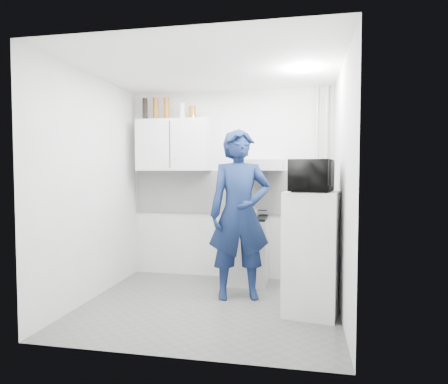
# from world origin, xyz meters

# --- Properties ---
(floor) EXTENTS (2.80, 2.80, 0.00)m
(floor) POSITION_xyz_m (0.00, 0.00, 0.00)
(floor) COLOR #5C5C5B
(floor) RESTS_ON ground
(ceiling) EXTENTS (2.80, 2.80, 0.00)m
(ceiling) POSITION_xyz_m (0.00, 0.00, 2.60)
(ceiling) COLOR white
(ceiling) RESTS_ON wall_back
(wall_back) EXTENTS (2.80, 0.00, 2.80)m
(wall_back) POSITION_xyz_m (0.00, 1.25, 1.30)
(wall_back) COLOR silver
(wall_back) RESTS_ON floor
(wall_left) EXTENTS (0.00, 2.60, 2.60)m
(wall_left) POSITION_xyz_m (-1.40, 0.00, 1.30)
(wall_left) COLOR silver
(wall_left) RESTS_ON floor
(wall_right) EXTENTS (0.00, 2.60, 2.60)m
(wall_right) POSITION_xyz_m (1.40, 0.00, 1.30)
(wall_right) COLOR silver
(wall_right) RESTS_ON floor
(person) EXTENTS (0.83, 0.66, 1.98)m
(person) POSITION_xyz_m (0.29, 0.36, 0.99)
(person) COLOR #101E41
(person) RESTS_ON floor
(stove) EXTENTS (0.53, 0.53, 0.85)m
(stove) POSITION_xyz_m (0.29, 1.00, 0.43)
(stove) COLOR #BAB9B7
(stove) RESTS_ON floor
(fridge) EXTENTS (0.61, 0.61, 1.28)m
(fridge) POSITION_xyz_m (1.10, -0.02, 0.64)
(fridge) COLOR white
(fridge) RESTS_ON floor
(stove_top) EXTENTS (0.51, 0.51, 0.03)m
(stove_top) POSITION_xyz_m (0.29, 1.00, 0.87)
(stove_top) COLOR black
(stove_top) RESTS_ON stove
(saucepan) EXTENTS (0.20, 0.20, 0.11)m
(saucepan) POSITION_xyz_m (0.33, 1.03, 0.94)
(saucepan) COLOR silver
(saucepan) RESTS_ON stove_top
(microwave) EXTENTS (0.65, 0.48, 0.33)m
(microwave) POSITION_xyz_m (1.10, -0.02, 1.45)
(microwave) COLOR black
(microwave) RESTS_ON fridge
(bottle_a) EXTENTS (0.07, 0.07, 0.31)m
(bottle_a) POSITION_xyz_m (-1.17, 1.07, 2.35)
(bottle_a) COLOR black
(bottle_a) RESTS_ON upper_cabinet
(bottle_b) EXTENTS (0.08, 0.08, 0.31)m
(bottle_b) POSITION_xyz_m (-1.01, 1.07, 2.35)
(bottle_b) COLOR brown
(bottle_b) RESTS_ON upper_cabinet
(bottle_c) EXTENTS (0.07, 0.07, 0.30)m
(bottle_c) POSITION_xyz_m (-0.86, 1.07, 2.35)
(bottle_c) COLOR brown
(bottle_c) RESTS_ON upper_cabinet
(canister_a) EXTENTS (0.09, 0.09, 0.22)m
(canister_a) POSITION_xyz_m (-0.63, 1.07, 2.31)
(canister_a) COLOR #B2B7BC
(canister_a) RESTS_ON upper_cabinet
(canister_b) EXTENTS (0.09, 0.09, 0.18)m
(canister_b) POSITION_xyz_m (-0.49, 1.07, 2.29)
(canister_b) COLOR brown
(canister_b) RESTS_ON upper_cabinet
(upper_cabinet) EXTENTS (1.00, 0.35, 0.70)m
(upper_cabinet) POSITION_xyz_m (-0.75, 1.07, 1.85)
(upper_cabinet) COLOR white
(upper_cabinet) RESTS_ON wall_back
(range_hood) EXTENTS (0.60, 0.50, 0.14)m
(range_hood) POSITION_xyz_m (0.45, 1.00, 1.57)
(range_hood) COLOR #BAB9B7
(range_hood) RESTS_ON wall_back
(backsplash) EXTENTS (2.74, 0.03, 0.60)m
(backsplash) POSITION_xyz_m (0.00, 1.24, 1.20)
(backsplash) COLOR white
(backsplash) RESTS_ON wall_back
(pipe_a) EXTENTS (0.05, 0.05, 2.60)m
(pipe_a) POSITION_xyz_m (1.30, 1.17, 1.30)
(pipe_a) COLOR #BAB9B7
(pipe_a) RESTS_ON floor
(pipe_b) EXTENTS (0.04, 0.04, 2.60)m
(pipe_b) POSITION_xyz_m (1.18, 1.17, 1.30)
(pipe_b) COLOR #BAB9B7
(pipe_b) RESTS_ON floor
(ceiling_spot_fixture) EXTENTS (0.10, 0.10, 0.02)m
(ceiling_spot_fixture) POSITION_xyz_m (1.00, 0.20, 2.57)
(ceiling_spot_fixture) COLOR white
(ceiling_spot_fixture) RESTS_ON ceiling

